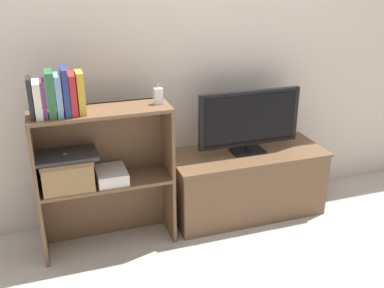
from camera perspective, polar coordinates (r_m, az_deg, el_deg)
The scene contains 18 objects.
ground_plane at distance 2.96m, azimuth 0.83°, elevation -11.86°, with size 16.00×16.00×0.00m, color #BCB2A3.
wall_back at distance 2.92m, azimuth -2.11°, elevation 13.25°, with size 10.00×0.05×2.40m.
tv_stand at distance 3.15m, azimuth 6.89°, elevation -4.84°, with size 1.05×0.45×0.46m.
tv at distance 2.97m, azimuth 7.30°, elevation 3.05°, with size 0.70×0.14×0.43m.
bookshelf_lower_tier at distance 2.86m, azimuth -10.80°, elevation -7.06°, with size 0.80×0.26×0.44m.
bookshelf_upper_tier at distance 2.67m, azimuth -11.48°, elevation 1.23°, with size 0.80×0.26×0.44m.
book_charcoal at distance 2.50m, azimuth -19.85°, elevation 5.52°, with size 0.02×0.12×0.22m.
book_ivory at distance 2.50m, azimuth -19.02°, elevation 5.36°, with size 0.04×0.14×0.20m.
book_plum at distance 2.50m, azimuth -18.29°, elevation 5.51°, with size 0.02×0.13×0.20m.
book_forest at distance 2.49m, azimuth -17.54°, elevation 6.09°, with size 0.04×0.14×0.24m.
book_skyblue at distance 2.50m, azimuth -16.61°, elevation 5.97°, with size 0.03×0.14×0.22m.
book_navy at distance 2.49m, azimuth -15.78°, elevation 6.43°, with size 0.03×0.16×0.26m.
book_crimson at distance 2.50m, azimuth -14.94°, elevation 6.17°, with size 0.03×0.15×0.22m.
book_mustard at distance 2.50m, azimuth -13.98°, elevation 6.36°, with size 0.04×0.12×0.23m.
baby_monitor at distance 2.61m, azimuth -4.30°, elevation 6.10°, with size 0.05×0.03×0.12m.
storage_basket_left at distance 2.67m, azimuth -15.59°, elevation -3.30°, with size 0.29×0.23×0.19m.
laptop at distance 2.63m, azimuth -15.80°, elevation -1.45°, with size 0.35×0.21×0.02m.
magazine_stack at distance 2.72m, azimuth -10.19°, elevation -3.89°, with size 0.18×0.22×0.07m.
Camera 1 is at (-0.81, -2.30, 1.67)m, focal length 42.00 mm.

